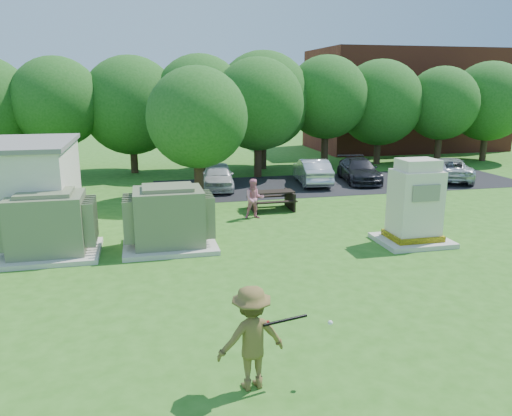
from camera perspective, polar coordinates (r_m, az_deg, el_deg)
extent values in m
plane|color=#2D6619|center=(13.04, 4.02, -9.69)|extent=(120.00, 120.00, 0.00)
cube|color=maroon|center=(44.07, 16.63, 11.74)|extent=(15.00, 8.00, 8.00)
cube|color=#232326|center=(27.56, 9.78, 2.79)|extent=(20.00, 6.00, 0.01)
cube|color=beige|center=(16.98, -22.40, -4.81)|extent=(3.00, 2.40, 0.15)
cube|color=#697352|center=(16.71, -22.70, -1.64)|extent=(2.20, 1.80, 1.80)
cube|color=#697352|center=(16.50, -23.01, 1.58)|extent=(1.60, 1.30, 0.12)
cube|color=#697352|center=(16.97, -26.93, -1.76)|extent=(0.32, 1.50, 1.35)
cube|color=#697352|center=(16.53, -18.37, -1.33)|extent=(0.32, 1.50, 1.35)
cube|color=beige|center=(16.74, -9.80, -4.19)|extent=(3.00, 2.40, 0.15)
cube|color=#676F4E|center=(16.47, -9.94, -0.96)|extent=(2.20, 1.80, 1.80)
cube|color=#676F4E|center=(16.25, -10.08, 2.31)|extent=(1.60, 1.30, 0.12)
cube|color=#676F4E|center=(16.45, -14.36, -1.12)|extent=(0.32, 1.50, 1.35)
cube|color=#676F4E|center=(16.57, -5.55, -0.64)|extent=(0.32, 1.50, 1.35)
cube|color=beige|center=(17.77, 17.41, -3.55)|extent=(2.35, 1.92, 0.16)
cube|color=yellow|center=(17.72, 17.45, -3.01)|extent=(1.65, 1.33, 0.19)
cube|color=beige|center=(17.43, 17.73, 0.65)|extent=(1.49, 1.17, 2.13)
cube|color=beige|center=(17.21, 18.03, 4.72)|extent=(1.23, 0.96, 0.37)
cube|color=gray|center=(16.83, 18.89, 1.59)|extent=(0.96, 0.04, 0.53)
cube|color=black|center=(21.26, 1.79, 1.85)|extent=(1.90, 0.74, 0.06)
cube|color=black|center=(21.88, 1.40, 1.35)|extent=(1.90, 0.26, 0.05)
cube|color=black|center=(20.78, 2.20, 0.67)|extent=(1.90, 0.26, 0.05)
cube|color=black|center=(21.15, -0.37, 0.71)|extent=(0.08, 1.43, 0.78)
cube|color=black|center=(21.57, 3.91, 0.93)|extent=(0.08, 1.43, 0.78)
imported|color=brown|center=(8.94, -0.52, -14.61)|extent=(1.31, 0.86, 1.89)
imported|color=black|center=(18.68, 19.29, -0.38)|extent=(0.73, 0.60, 1.72)
imported|color=pink|center=(19.86, -0.19, 1.06)|extent=(0.81, 0.64, 1.61)
imported|color=black|center=(21.77, 20.04, 1.28)|extent=(0.85, 0.96, 1.56)
imported|color=silver|center=(25.73, -4.38, 3.66)|extent=(2.09, 4.08, 1.33)
imported|color=#ACADB1|center=(27.10, 6.43, 4.18)|extent=(1.99, 4.33, 1.38)
imported|color=black|center=(28.19, 11.68, 4.25)|extent=(2.50, 4.62, 1.27)
imported|color=silver|center=(30.10, 21.10, 4.21)|extent=(3.76, 5.04, 1.27)
cylinder|color=black|center=(8.88, 3.38, -12.68)|extent=(0.84, 0.25, 0.06)
cylinder|color=maroon|center=(8.77, 0.83, -13.03)|extent=(0.23, 0.11, 0.06)
sphere|color=white|center=(9.15, 8.49, -12.85)|extent=(0.09, 0.09, 0.09)
cylinder|color=#47301E|center=(30.77, -21.32, 5.82)|extent=(0.44, 0.44, 2.80)
sphere|color=#235B1C|center=(30.55, -21.80, 11.20)|extent=(5.00, 5.00, 5.00)
cylinder|color=#47301E|center=(31.28, -13.79, 6.02)|extent=(0.44, 0.44, 2.30)
sphere|color=#235B1C|center=(31.04, -14.10, 11.31)|extent=(5.80, 5.80, 5.80)
cylinder|color=#47301E|center=(30.57, -6.27, 6.54)|extent=(0.44, 0.44, 2.70)
sphere|color=#235B1C|center=(30.34, -6.42, 12.11)|extent=(5.40, 5.40, 5.40)
cylinder|color=#47301E|center=(31.88, 0.81, 6.74)|extent=(0.44, 0.44, 2.50)
sphere|color=#235B1C|center=(31.65, 0.83, 12.23)|extent=(6.00, 6.00, 6.00)
cylinder|color=#47301E|center=(32.66, 7.86, 7.14)|extent=(0.44, 0.44, 2.90)
sphere|color=#235B1C|center=(32.46, 8.04, 12.42)|extent=(5.20, 5.20, 5.20)
cylinder|color=#47301E|center=(34.84, 13.71, 6.87)|extent=(0.44, 0.44, 2.40)
sphere|color=#235B1C|center=(34.63, 13.98, 11.61)|extent=(5.60, 5.60, 5.60)
cylinder|color=#47301E|center=(36.04, 20.10, 6.81)|extent=(0.44, 0.44, 2.60)
sphere|color=#235B1C|center=(35.85, 20.46, 11.15)|extent=(4.80, 4.80, 4.80)
cylinder|color=#47301E|center=(38.84, 24.61, 6.78)|extent=(0.44, 0.44, 2.50)
sphere|color=#235B1C|center=(38.65, 25.04, 10.99)|extent=(5.40, 5.40, 5.40)
cylinder|color=#47301E|center=(23.40, -6.55, 3.92)|extent=(0.44, 0.44, 2.40)
sphere|color=#235B1C|center=(23.10, -6.73, 10.24)|extent=(4.60, 4.60, 4.60)
cylinder|color=#47301E|center=(28.94, 0.21, 6.11)|extent=(0.44, 0.44, 2.60)
sphere|color=#235B1C|center=(28.70, 0.21, 11.78)|extent=(5.20, 5.20, 5.20)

